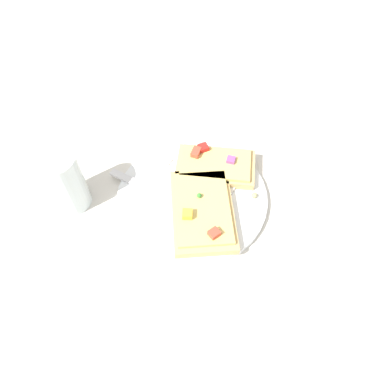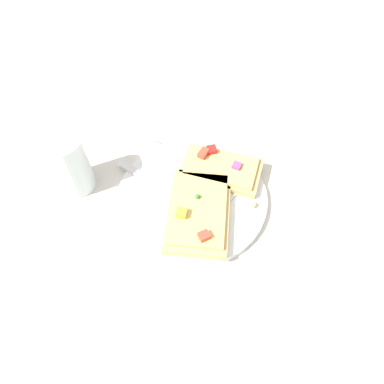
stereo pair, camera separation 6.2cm
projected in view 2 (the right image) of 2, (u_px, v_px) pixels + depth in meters
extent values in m
plane|color=beige|center=(192.00, 199.00, 0.64)|extent=(4.00, 4.00, 0.00)
cylinder|color=white|center=(192.00, 197.00, 0.63)|extent=(0.25, 0.25, 0.01)
cube|color=silver|center=(147.00, 180.00, 0.64)|extent=(0.03, 0.14, 0.01)
cube|color=silver|center=(190.00, 210.00, 0.61)|extent=(0.03, 0.06, 0.01)
cube|color=silver|center=(206.00, 228.00, 0.59)|extent=(0.01, 0.03, 0.00)
cube|color=silver|center=(209.00, 225.00, 0.59)|extent=(0.01, 0.03, 0.00)
cube|color=silver|center=(212.00, 222.00, 0.60)|extent=(0.01, 0.03, 0.00)
cube|color=silver|center=(215.00, 219.00, 0.60)|extent=(0.01, 0.03, 0.00)
cube|color=silver|center=(161.00, 150.00, 0.68)|extent=(0.03, 0.08, 0.01)
cube|color=silver|center=(206.00, 179.00, 0.64)|extent=(0.04, 0.13, 0.00)
cube|color=tan|center=(199.00, 212.00, 0.60)|extent=(0.18, 0.15, 0.01)
cube|color=#E0C16B|center=(199.00, 209.00, 0.59)|extent=(0.16, 0.13, 0.01)
cube|color=#D14733|center=(204.00, 236.00, 0.56)|extent=(0.02, 0.02, 0.01)
cube|color=yellow|center=(182.00, 213.00, 0.58)|extent=(0.02, 0.02, 0.01)
sphere|color=#388433|center=(197.00, 196.00, 0.60)|extent=(0.01, 0.01, 0.01)
cube|color=tan|center=(221.00, 170.00, 0.65)|extent=(0.11, 0.15, 0.01)
cube|color=#E0C16B|center=(221.00, 167.00, 0.64)|extent=(0.10, 0.13, 0.01)
cube|color=#D14733|center=(203.00, 153.00, 0.65)|extent=(0.02, 0.01, 0.01)
cube|color=#934C8E|center=(237.00, 166.00, 0.63)|extent=(0.02, 0.02, 0.01)
cube|color=red|center=(212.00, 150.00, 0.65)|extent=(0.02, 0.02, 0.01)
sphere|color=tan|center=(199.00, 191.00, 0.63)|extent=(0.01, 0.01, 0.01)
sphere|color=tan|center=(254.00, 205.00, 0.61)|extent=(0.01, 0.01, 0.01)
sphere|color=tan|center=(224.00, 204.00, 0.61)|extent=(0.01, 0.01, 0.01)
sphere|color=#DEA965|center=(199.00, 164.00, 0.66)|extent=(0.01, 0.01, 0.01)
cylinder|color=silver|center=(70.00, 164.00, 0.61)|extent=(0.06, 0.06, 0.11)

